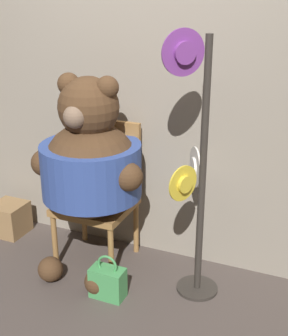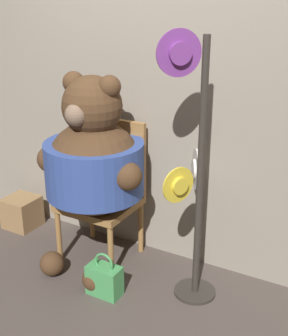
# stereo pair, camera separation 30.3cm
# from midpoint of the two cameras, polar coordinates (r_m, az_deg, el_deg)

# --- Properties ---
(ground_plane) EXTENTS (14.00, 14.00, 0.00)m
(ground_plane) POSITION_cam_midpoint_polar(r_m,az_deg,el_deg) (3.32, 0.12, -14.32)
(ground_plane) COLOR #4C423D
(wall_back) EXTENTS (8.00, 0.10, 2.74)m
(wall_back) POSITION_cam_midpoint_polar(r_m,az_deg,el_deg) (3.28, 5.41, 11.40)
(wall_back) COLOR gray
(wall_back) RESTS_ON ground_plane
(chair) EXTENTS (0.52, 0.48, 1.03)m
(chair) POSITION_cam_midpoint_polar(r_m,az_deg,el_deg) (3.46, -2.17, -2.34)
(chair) COLOR #9E703D
(chair) RESTS_ON ground_plane
(teddy_bear) EXTENTS (0.83, 0.74, 1.41)m
(teddy_bear) POSITION_cam_midpoint_polar(r_m,az_deg,el_deg) (3.22, -3.49, 0.69)
(teddy_bear) COLOR #4C331E
(teddy_bear) RESTS_ON ground_plane
(hat_display_rack) EXTENTS (0.34, 0.53, 1.72)m
(hat_display_rack) POSITION_cam_midpoint_polar(r_m,az_deg,el_deg) (2.88, 8.87, -0.96)
(hat_display_rack) COLOR #332D28
(hat_display_rack) RESTS_ON ground_plane
(handbag_on_ground) EXTENTS (0.23, 0.13, 0.31)m
(handbag_on_ground) POSITION_cam_midpoint_polar(r_m,az_deg,el_deg) (3.19, -2.07, -13.52)
(handbag_on_ground) COLOR #479E56
(handbag_on_ground) RESTS_ON ground_plane
(wooden_crate) EXTENTS (0.26, 0.26, 0.26)m
(wooden_crate) POSITION_cam_midpoint_polar(r_m,az_deg,el_deg) (4.09, -12.62, -5.31)
(wooden_crate) COLOR #937047
(wooden_crate) RESTS_ON ground_plane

